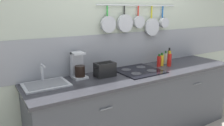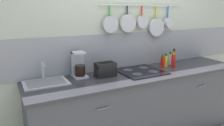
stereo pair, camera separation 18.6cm
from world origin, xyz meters
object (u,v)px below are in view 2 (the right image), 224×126
Objects in this scene: bottle_sesame_oil at (166,61)px; bottle_cooking_wine at (170,59)px; coffee_maker at (79,66)px; bottle_vinegar at (174,57)px; bottle_hot_sauce at (173,61)px; toaster at (105,69)px; bottle_olive_oil at (162,62)px.

bottle_cooking_wine reaches higher than bottle_sesame_oil.
bottle_vinegar is at bearing -2.55° from coffee_maker.
bottle_hot_sauce reaches higher than bottle_cooking_wine.
coffee_maker is at bearing 177.90° from bottle_cooking_wine.
toaster is 0.93m from bottle_sesame_oil.
bottle_sesame_oil is 0.80× the size of bottle_vinegar.
toaster is at bearing -179.14° from bottle_sesame_oil.
bottle_vinegar is (1.13, 0.06, 0.02)m from toaster.
toaster is 1.18× the size of bottle_hot_sauce.
bottle_hot_sauce is at bearing -48.68° from bottle_sesame_oil.
toaster is at bearing 179.90° from bottle_olive_oil.
bottle_cooking_wine reaches higher than bottle_olive_oil.
coffee_maker is 1.60× the size of bottle_cooking_wine.
toaster is 1.01m from bottle_hot_sauce.
bottle_sesame_oil is 0.86× the size of bottle_hot_sauce.
coffee_maker reaches higher than bottle_vinegar.
toaster is at bearing -176.05° from bottle_cooking_wine.
bottle_cooking_wine is at bearing 20.63° from bottle_olive_oil.
coffee_maker reaches higher than bottle_cooking_wine.
bottle_vinegar reaches higher than bottle_sesame_oil.
bottle_olive_oil is 0.15m from bottle_hot_sauce.
bottle_sesame_oil is at bearing 12.99° from bottle_olive_oil.
bottle_sesame_oil is 0.98× the size of bottle_cooking_wine.
bottle_olive_oil is 0.77× the size of bottle_vinegar.
bottle_vinegar is at bearing 3.07° from toaster.
bottle_cooking_wine is (1.35, -0.05, -0.04)m from coffee_maker.
coffee_maker is 1.70× the size of bottle_olive_oil.
toaster is (0.29, -0.12, -0.04)m from coffee_maker.
bottle_cooking_wine is 0.06m from bottle_vinegar.
bottle_vinegar is (0.12, 0.13, 0.01)m from bottle_hot_sauce.
coffee_maker is 1.41× the size of bottle_hot_sauce.
bottle_sesame_oil is (0.07, 0.02, 0.00)m from bottle_olive_oil.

